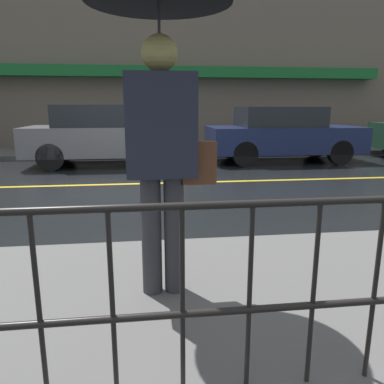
% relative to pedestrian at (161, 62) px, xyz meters
% --- Properties ---
extents(ground_plane, '(80.00, 80.00, 0.00)m').
position_rel_pedestrian_xyz_m(ground_plane, '(-0.44, 4.71, -1.78)').
color(ground_plane, black).
extents(sidewalk_near, '(28.00, 2.40, 0.14)m').
position_rel_pedestrian_xyz_m(sidewalk_near, '(-0.44, -0.10, -1.72)').
color(sidewalk_near, '#60605E').
rests_on(sidewalk_near, ground_plane).
extents(sidewalk_far, '(28.00, 2.18, 0.14)m').
position_rel_pedestrian_xyz_m(sidewalk_far, '(-0.44, 9.42, -1.72)').
color(sidewalk_far, '#60605E').
rests_on(sidewalk_far, ground_plane).
extents(lane_marking, '(25.20, 0.12, 0.01)m').
position_rel_pedestrian_xyz_m(lane_marking, '(-0.44, 4.71, -1.78)').
color(lane_marking, gold).
rests_on(lane_marking, ground_plane).
extents(building_storefront, '(28.00, 0.85, 5.29)m').
position_rel_pedestrian_xyz_m(building_storefront, '(-0.44, 10.64, 0.86)').
color(building_storefront, '#706656').
rests_on(building_storefront, ground_plane).
extents(railing_foreground, '(12.00, 0.04, 0.96)m').
position_rel_pedestrian_xyz_m(railing_foreground, '(-0.44, -1.05, -1.05)').
color(railing_foreground, black).
rests_on(railing_foreground, sidewalk_near).
extents(pedestrian, '(0.95, 0.95, 2.22)m').
position_rel_pedestrian_xyz_m(pedestrian, '(0.00, 0.00, 0.00)').
color(pedestrian, '#333338').
rests_on(pedestrian, sidewalk_near).
extents(car_grey, '(3.93, 1.74, 1.53)m').
position_rel_pedestrian_xyz_m(car_grey, '(-1.15, 7.31, -1.01)').
color(car_grey, slate).
rests_on(car_grey, ground_plane).
extents(car_navy, '(4.11, 1.70, 1.48)m').
position_rel_pedestrian_xyz_m(car_navy, '(3.63, 7.31, -1.03)').
color(car_navy, '#19234C').
rests_on(car_navy, ground_plane).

